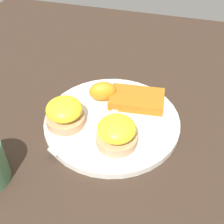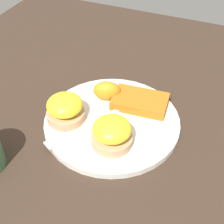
{
  "view_description": "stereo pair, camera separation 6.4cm",
  "coord_description": "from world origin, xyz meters",
  "px_view_note": "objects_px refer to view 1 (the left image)",
  "views": [
    {
      "loc": [
        -0.12,
        0.46,
        0.46
      ],
      "look_at": [
        0.0,
        0.0,
        0.03
      ],
      "focal_mm": 50.0,
      "sensor_mm": 36.0,
      "label": 1
    },
    {
      "loc": [
        -0.18,
        0.43,
        0.46
      ],
      "look_at": [
        0.0,
        0.0,
        0.03
      ],
      "focal_mm": 50.0,
      "sensor_mm": 36.0,
      "label": 2
    }
  ],
  "objects_px": {
    "sandwich_benedict_left": "(65,113)",
    "sandwich_benedict_right": "(117,133)",
    "fork": "(89,127)",
    "orange_wedge": "(103,91)",
    "hashbrown_patty": "(137,99)"
  },
  "relations": [
    {
      "from": "orange_wedge",
      "to": "sandwich_benedict_right",
      "type": "bearing_deg",
      "value": 117.54
    },
    {
      "from": "sandwich_benedict_left",
      "to": "sandwich_benedict_right",
      "type": "bearing_deg",
      "value": 167.2
    },
    {
      "from": "orange_wedge",
      "to": "fork",
      "type": "xyz_separation_m",
      "value": [
        0.0,
        0.09,
        -0.02
      ]
    },
    {
      "from": "sandwich_benedict_right",
      "to": "sandwich_benedict_left",
      "type": "bearing_deg",
      "value": -12.8
    },
    {
      "from": "sandwich_benedict_right",
      "to": "fork",
      "type": "xyz_separation_m",
      "value": [
        0.06,
        -0.03,
        -0.02
      ]
    },
    {
      "from": "sandwich_benedict_left",
      "to": "sandwich_benedict_right",
      "type": "distance_m",
      "value": 0.12
    },
    {
      "from": "hashbrown_patty",
      "to": "orange_wedge",
      "type": "xyz_separation_m",
      "value": [
        0.08,
        0.01,
        0.01
      ]
    },
    {
      "from": "sandwich_benedict_right",
      "to": "fork",
      "type": "relative_size",
      "value": 0.39
    },
    {
      "from": "sandwich_benedict_right",
      "to": "hashbrown_patty",
      "type": "xyz_separation_m",
      "value": [
        -0.01,
        -0.13,
        -0.02
      ]
    },
    {
      "from": "sandwich_benedict_left",
      "to": "orange_wedge",
      "type": "relative_size",
      "value": 1.32
    },
    {
      "from": "sandwich_benedict_left",
      "to": "fork",
      "type": "xyz_separation_m",
      "value": [
        -0.05,
        0.0,
        -0.02
      ]
    },
    {
      "from": "hashbrown_patty",
      "to": "orange_wedge",
      "type": "relative_size",
      "value": 1.96
    },
    {
      "from": "sandwich_benedict_left",
      "to": "hashbrown_patty",
      "type": "xyz_separation_m",
      "value": [
        -0.13,
        -0.1,
        -0.02
      ]
    },
    {
      "from": "fork",
      "to": "sandwich_benedict_left",
      "type": "bearing_deg",
      "value": -0.79
    },
    {
      "from": "sandwich_benedict_right",
      "to": "hashbrown_patty",
      "type": "relative_size",
      "value": 0.68
    }
  ]
}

